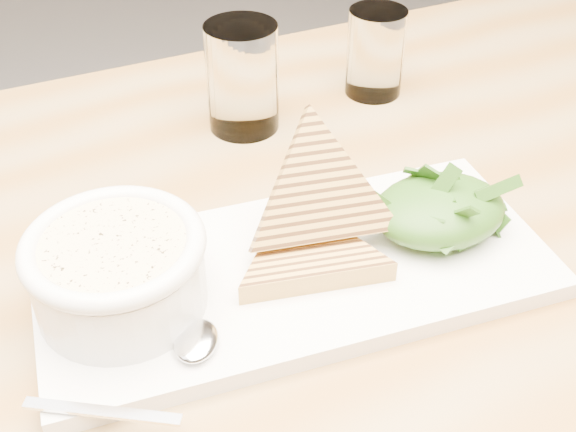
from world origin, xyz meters
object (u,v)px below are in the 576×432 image
object	(u,v)px
soup_bowl	(119,278)
glass_far	(375,52)
table_top	(398,242)
platter	(296,272)
glass_near	(243,78)

from	to	relation	value
soup_bowl	glass_far	distance (m)	0.42
glass_far	soup_bowl	bearing A→B (deg)	-141.72
table_top	platter	bearing A→B (deg)	-163.35
glass_far	table_top	bearing A→B (deg)	-109.31
table_top	glass_far	world-z (taller)	glass_far
table_top	glass_far	xyz separation A→B (m)	(0.08, 0.23, 0.07)
platter	table_top	bearing A→B (deg)	16.65
platter	glass_far	distance (m)	0.33
platter	glass_far	size ratio (longest dim) A/B	4.17
glass_near	glass_far	distance (m)	0.16
soup_bowl	glass_near	size ratio (longest dim) A/B	1.11
table_top	soup_bowl	bearing A→B (deg)	-173.44
glass_far	glass_near	bearing A→B (deg)	-172.38
glass_near	platter	bearing A→B (deg)	-97.32
table_top	glass_far	distance (m)	0.25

